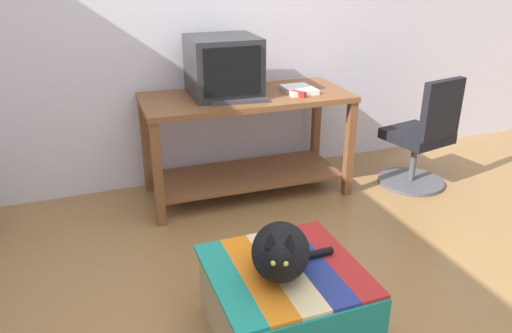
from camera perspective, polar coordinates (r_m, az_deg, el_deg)
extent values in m
cube|color=silver|center=(3.88, -7.45, 16.86)|extent=(8.00, 0.10, 2.60)
cube|color=brown|center=(3.35, -11.19, -1.01)|extent=(0.06, 0.06, 0.74)
cube|color=brown|center=(3.78, 10.64, 1.91)|extent=(0.06, 0.06, 0.74)
cube|color=brown|center=(4.26, 6.88, 4.62)|extent=(0.06, 0.06, 0.74)
cube|color=brown|center=(3.88, -12.50, 2.33)|extent=(0.06, 0.06, 0.74)
cube|color=brown|center=(3.84, -1.05, -0.92)|extent=(1.40, 0.60, 0.02)
cube|color=brown|center=(3.63, -1.13, 7.90)|extent=(1.52, 0.70, 0.04)
cube|color=#28282B|center=(3.63, -3.71, 8.34)|extent=(0.34, 0.33, 0.02)
cube|color=#28282B|center=(3.58, -3.79, 11.39)|extent=(0.49, 0.47, 0.42)
cube|color=black|center=(3.36, -2.71, 10.80)|extent=(0.39, 0.02, 0.32)
cube|color=#333338|center=(3.46, -2.04, 7.64)|extent=(0.42, 0.20, 0.02)
cube|color=white|center=(3.71, 4.93, 8.77)|extent=(0.21, 0.26, 0.04)
cube|color=tan|center=(2.48, 3.16, -15.29)|extent=(0.66, 0.63, 0.36)
cube|color=#1E897A|center=(2.29, -3.33, -13.15)|extent=(0.14, 0.68, 0.02)
cube|color=orange|center=(2.32, 0.03, -12.45)|extent=(0.14, 0.68, 0.02)
cube|color=beige|center=(2.37, 3.26, -11.73)|extent=(0.14, 0.68, 0.02)
cube|color=navy|center=(2.42, 6.35, -11.01)|extent=(0.14, 0.68, 0.02)
cube|color=#AD2323|center=(2.48, 9.29, -10.29)|extent=(0.14, 0.68, 0.02)
ellipsoid|color=black|center=(2.28, 2.83, -9.64)|extent=(0.40, 0.45, 0.22)
sphere|color=black|center=(2.13, 2.76, -10.31)|extent=(0.15, 0.15, 0.15)
cylinder|color=black|center=(2.41, 5.55, -10.18)|extent=(0.30, 0.04, 0.04)
cone|color=black|center=(2.08, 1.69, -8.28)|extent=(0.06, 0.06, 0.07)
cone|color=black|center=(2.08, 3.91, -8.34)|extent=(0.06, 0.06, 0.07)
sphere|color=#C6D151|center=(2.07, 2.00, -11.01)|extent=(0.02, 0.02, 0.02)
sphere|color=#C6D151|center=(2.07, 3.43, -11.06)|extent=(0.02, 0.02, 0.02)
cylinder|color=#4C4C51|center=(4.23, 17.29, -1.64)|extent=(0.52, 0.52, 0.03)
cylinder|color=#4C4C51|center=(4.16, 17.59, 0.67)|extent=(0.05, 0.05, 0.34)
cube|color=black|center=(4.09, 17.95, 3.39)|extent=(0.49, 0.49, 0.08)
cube|color=black|center=(3.90, 20.51, 6.13)|extent=(0.38, 0.13, 0.44)
cube|color=#A31E1E|center=(3.59, 4.87, 8.31)|extent=(0.09, 0.11, 0.04)
cylinder|color=#B7B7BC|center=(3.73, 4.48, 8.63)|extent=(0.14, 0.03, 0.01)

